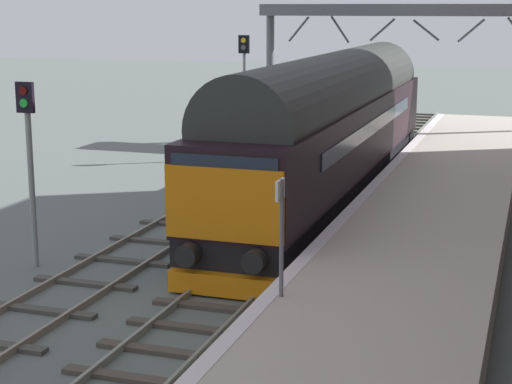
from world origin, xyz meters
TOP-DOWN VIEW (x-y plane):
  - ground_plane at (0.00, 0.00)m, footprint 140.00×140.00m
  - track_main at (0.00, -0.00)m, footprint 2.50×60.00m
  - track_adjacent_west at (-3.22, -0.00)m, footprint 2.50×60.00m
  - station_platform at (3.60, 0.00)m, footprint 4.00×44.00m
  - diesel_locomotive at (0.00, 6.36)m, footprint 2.74×19.84m
  - signal_post_near at (-5.04, -2.77)m, footprint 0.44×0.22m
  - signal_post_mid at (-5.04, 12.56)m, footprint 0.44×0.22m
  - platform_number_sign at (1.95, -5.69)m, footprint 0.10×0.44m
  - overhead_footbridge at (0.44, 17.87)m, footprint 12.52×2.00m

SIDE VIEW (x-z plane):
  - ground_plane at x=0.00m, z-range 0.00..0.00m
  - track_main at x=0.00m, z-range -0.02..0.13m
  - track_adjacent_west at x=-3.22m, z-range -0.02..0.13m
  - station_platform at x=3.60m, z-range 0.00..1.01m
  - platform_number_sign at x=1.95m, z-range 1.34..3.47m
  - diesel_locomotive at x=0.00m, z-range 0.15..4.83m
  - signal_post_near at x=-5.04m, z-range 0.55..4.96m
  - signal_post_mid at x=-5.04m, z-range 0.58..5.56m
  - overhead_footbridge at x=0.44m, z-range 2.52..8.71m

